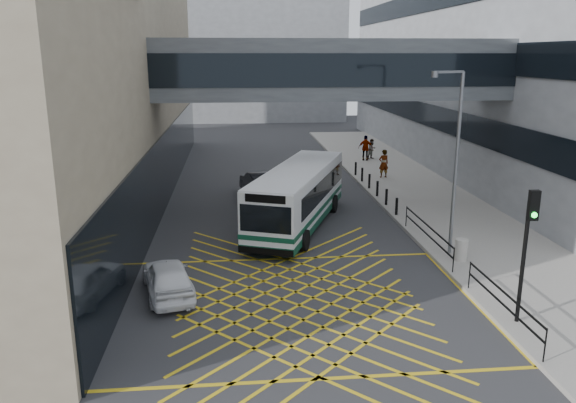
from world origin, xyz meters
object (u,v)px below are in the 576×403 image
object	(u,v)px
pedestrian_a	(384,164)
pedestrian_c	(366,148)
car_white	(168,277)
traffic_light	(528,238)
bus	(299,195)
car_silver	(299,189)
pedestrian_b	(372,149)
litter_bin	(461,250)
street_lamp	(454,153)
car_dark	(262,184)

from	to	relation	value
pedestrian_a	pedestrian_c	distance (m)	6.28
car_white	traffic_light	bearing A→B (deg)	148.83
bus	car_silver	world-z (taller)	bus
bus	pedestrian_b	world-z (taller)	bus
car_white	pedestrian_b	distance (m)	28.06
bus	litter_bin	bearing A→B (deg)	-23.41
pedestrian_a	pedestrian_b	world-z (taller)	pedestrian_a
traffic_light	pedestrian_c	world-z (taller)	traffic_light
street_lamp	pedestrian_c	xyz separation A→B (m)	(1.49, 21.26, -3.28)
car_silver	litter_bin	distance (m)	11.84
car_dark	car_silver	xyz separation A→B (m)	(2.10, -1.12, -0.05)
car_white	traffic_light	xyz separation A→B (m)	(11.10, -3.53, 2.28)
traffic_light	street_lamp	bearing A→B (deg)	91.45
street_lamp	pedestrian_c	bearing A→B (deg)	61.73
pedestrian_a	pedestrian_c	xyz separation A→B (m)	(0.24, 6.27, 0.03)
car_dark	pedestrian_a	world-z (taller)	pedestrian_a
car_dark	street_lamp	xyz separation A→B (m)	(7.21, -10.83, 3.62)
pedestrian_b	car_white	bearing A→B (deg)	-150.65
car_dark	traffic_light	size ratio (longest dim) A/B	1.20
bus	pedestrian_c	bearing A→B (deg)	87.52
litter_bin	street_lamp	bearing A→B (deg)	108.29
bus	pedestrian_b	bearing A→B (deg)	86.43
litter_bin	pedestrian_a	bearing A→B (deg)	86.45
street_lamp	pedestrian_a	bearing A→B (deg)	60.96
car_white	pedestrian_b	world-z (taller)	pedestrian_b
car_white	street_lamp	size ratio (longest dim) A/B	0.56
car_dark	pedestrian_b	size ratio (longest dim) A/B	3.25
traffic_light	litter_bin	xyz separation A→B (m)	(0.36, 5.48, -2.34)
car_white	pedestrian_a	distance (m)	21.69
car_dark	car_silver	size ratio (longest dim) A/B	1.06
pedestrian_b	street_lamp	bearing A→B (deg)	-127.87
pedestrian_b	pedestrian_a	bearing A→B (deg)	-129.70
car_silver	pedestrian_b	bearing A→B (deg)	-132.59
car_dark	traffic_light	xyz separation A→B (m)	(7.12, -17.14, 2.14)
traffic_light	pedestrian_c	size ratio (longest dim) A/B	2.18
traffic_light	pedestrian_a	bearing A→B (deg)	88.64
car_white	pedestrian_c	size ratio (longest dim) A/B	2.12
car_white	pedestrian_b	size ratio (longest dim) A/B	2.64
bus	litter_bin	distance (m)	8.41
car_silver	pedestrian_c	world-z (taller)	pedestrian_c
bus	car_white	distance (m)	9.63
car_dark	car_silver	bearing A→B (deg)	140.51
pedestrian_a	car_silver	bearing A→B (deg)	30.15
litter_bin	traffic_light	bearing A→B (deg)	-93.77
bus	car_dark	distance (m)	6.03
bus	car_silver	bearing A→B (deg)	104.59
pedestrian_a	car_dark	bearing A→B (deg)	16.67
traffic_light	pedestrian_b	xyz separation A→B (m)	(2.25, 28.21, -1.99)
car_silver	bus	bearing A→B (deg)	71.48
pedestrian_b	pedestrian_c	bearing A→B (deg)	-167.99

